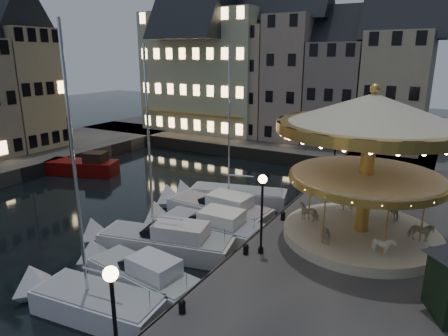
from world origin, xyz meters
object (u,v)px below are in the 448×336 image
Objects in this scene: motorboat_a at (89,302)px; motorboat_f at (231,196)px; bollard_b at (246,249)px; bollard_a at (182,306)px; motorboat_c at (160,241)px; streetlamp_c at (335,149)px; motorboat_b at (138,276)px; streetlamp_b at (262,203)px; red_fishing_boat at (83,167)px; motorboat_d at (205,227)px; carousel at (370,140)px; bollard_d at (311,190)px; motorboat_e at (214,209)px; bollard_c at (283,215)px; streetlamp_a at (114,313)px.

motorboat_a is 15.23m from motorboat_f.
bollard_b is 0.05× the size of motorboat_a.
bollard_a is 0.05× the size of motorboat_c.
motorboat_b is at bearing -105.09° from streetlamp_c.
streetlamp_b is 24.12m from red_fishing_boat.
motorboat_c is 3.26m from motorboat_d.
motorboat_f reaches higher than streetlamp_b.
carousel reaches higher than streetlamp_b.
motorboat_c is (-5.52, -10.57, -0.92)m from bollard_d.
carousel is (4.65, 10.23, 5.22)m from bollard_a.
motorboat_e is at bearing 138.43° from streetlamp_b.
streetlamp_c reaches higher than motorboat_d.
motorboat_f reaches higher than bollard_c.
streetlamp_a is 0.59× the size of red_fishing_boat.
bollard_c is at bearing -90.00° from bollard_d.
motorboat_a reaches higher than bollard_a.
motorboat_c is at bearing -117.57° from bollard_d.
bollard_b is 5.59m from motorboat_c.
motorboat_f is (-5.92, 14.58, -1.07)m from bollard_a.
motorboat_b is 0.65× the size of motorboat_f.
motorboat_f reaches higher than motorboat_e.
bollard_c is at bearing 90.00° from bollard_b.
streetlamp_c reaches higher than bollard_b.
streetlamp_a is 13.86m from motorboat_d.
streetlamp_b is 7.32× the size of bollard_a.
streetlamp_a is 0.35× the size of motorboat_c.
streetlamp_a is 0.55× the size of motorboat_d.
motorboat_f is at bearing 98.30° from motorboat_e.
motorboat_d is 3.07m from motorboat_e.
motorboat_e is (-5.45, 11.36, -0.96)m from bollard_a.
motorboat_e reaches higher than bollard_c.
motorboat_e is at bearing -139.59° from bollard_d.
bollard_c is 0.08× the size of motorboat_b.
streetlamp_b is at bearing -133.70° from carousel.
motorboat_b is at bearing 78.50° from motorboat_a.
bollard_c is (-0.60, -9.00, -2.41)m from streetlamp_c.
red_fishing_boat is 0.74× the size of carousel.
motorboat_d is 18.36m from red_fishing_boat.
carousel reaches higher than bollard_b.
red_fishing_boat is at bearing 161.87° from motorboat_d.
motorboat_b is 9.43m from motorboat_e.
streetlamp_b reaches higher than bollard_b.
bollard_c is (0.00, 10.50, 0.00)m from bollard_a.
streetlamp_b is 1.00× the size of streetlamp_c.
motorboat_d is (-4.38, -7.51, -0.96)m from bollard_d.
motorboat_d is 11.08m from carousel.
streetlamp_a is 16.85m from motorboat_e.
bollard_b is 10.89m from motorboat_f.
motorboat_a reaches higher than bollard_d.
bollard_c is 0.05× the size of motorboat_f.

